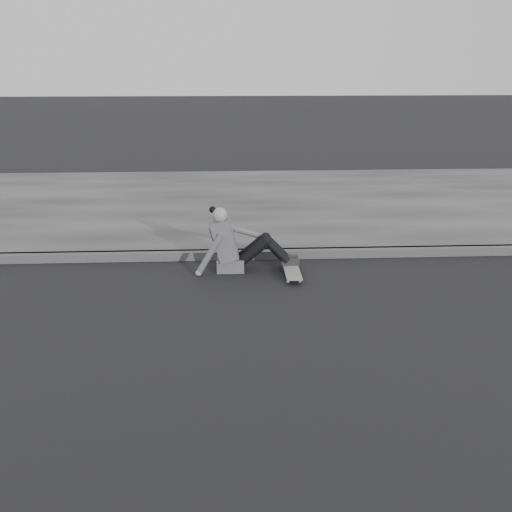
# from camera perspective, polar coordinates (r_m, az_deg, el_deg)

# --- Properties ---
(ground) EXTENTS (80.00, 80.00, 0.00)m
(ground) POSITION_cam_1_polar(r_m,az_deg,el_deg) (6.40, 23.89, -7.49)
(ground) COLOR black
(ground) RESTS_ON ground
(curb) EXTENTS (24.00, 0.16, 0.12)m
(curb) POSITION_cam_1_polar(r_m,az_deg,el_deg) (8.57, 16.54, 0.45)
(curb) COLOR #484848
(curb) RESTS_ON ground
(sidewalk) EXTENTS (24.00, 6.00, 0.12)m
(sidewalk) POSITION_cam_1_polar(r_m,az_deg,el_deg) (11.35, 11.68, 5.34)
(sidewalk) COLOR #3E3E3E
(sidewalk) RESTS_ON ground
(skateboard) EXTENTS (0.20, 0.78, 0.09)m
(skateboard) POSITION_cam_1_polar(r_m,az_deg,el_deg) (7.47, 3.58, -1.41)
(skateboard) COLOR #A8A8A2
(skateboard) RESTS_ON ground
(seated_woman) EXTENTS (1.38, 0.46, 0.88)m
(seated_woman) POSITION_cam_1_polar(r_m,az_deg,el_deg) (7.56, -2.12, 1.19)
(seated_woman) COLOR #565658
(seated_woman) RESTS_ON ground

